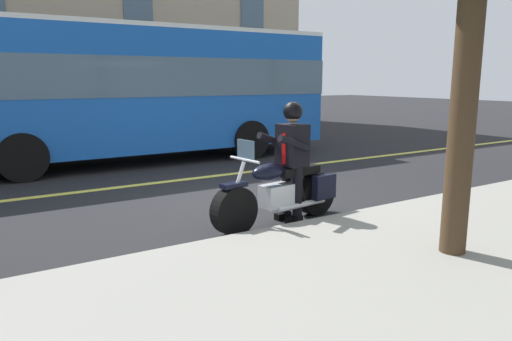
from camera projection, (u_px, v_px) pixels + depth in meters
The scene contains 6 objects.
ground_plane at pixel (244, 198), 8.36m from camera, with size 80.00×80.00×0.00m, color black.
sidewalk_curb at pixel (482, 288), 4.60m from camera, with size 60.00×5.00×0.15m, color gray.
lane_center_stripe at pixel (195, 178), 10.02m from camera, with size 60.00×0.16×0.01m, color #E5DB4C.
motorcycle_main at pixel (281, 192), 6.85m from camera, with size 2.22×0.77×1.26m.
rider_main at pixel (292, 151), 6.86m from camera, with size 0.67×0.60×1.74m.
bus_near at pixel (110, 86), 11.47m from camera, with size 11.05×2.70×3.30m.
Camera 1 is at (4.13, 6.99, 2.05)m, focal length 33.55 mm.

